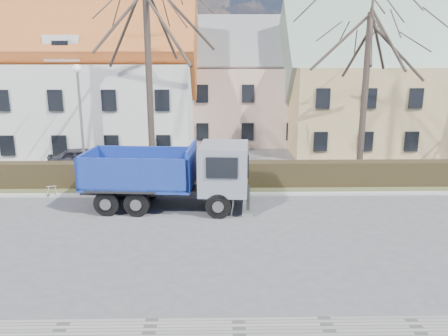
{
  "coord_description": "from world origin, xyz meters",
  "views": [
    {
      "loc": [
        1.67,
        -16.01,
        6.61
      ],
      "look_at": [
        2.04,
        3.81,
        1.6
      ],
      "focal_mm": 35.0,
      "sensor_mm": 36.0,
      "label": 1
    }
  ],
  "objects_px": {
    "dump_truck": "(162,175)",
    "parked_car_a": "(82,159)",
    "cart_frame": "(48,191)",
    "streetlight": "(82,125)"
  },
  "relations": [
    {
      "from": "parked_car_a",
      "to": "cart_frame",
      "type": "bearing_deg",
      "value": 165.82
    },
    {
      "from": "cart_frame",
      "to": "parked_car_a",
      "type": "xyz_separation_m",
      "value": [
        0.09,
        5.5,
        0.37
      ]
    },
    {
      "from": "dump_truck",
      "to": "cart_frame",
      "type": "xyz_separation_m",
      "value": [
        -5.79,
        1.61,
        -1.22
      ]
    },
    {
      "from": "streetlight",
      "to": "parked_car_a",
      "type": "xyz_separation_m",
      "value": [
        -1.04,
        2.96,
        -2.51
      ]
    },
    {
      "from": "dump_truck",
      "to": "parked_car_a",
      "type": "height_order",
      "value": "dump_truck"
    },
    {
      "from": "streetlight",
      "to": "cart_frame",
      "type": "xyz_separation_m",
      "value": [
        -1.12,
        -2.54,
        -2.88
      ]
    },
    {
      "from": "cart_frame",
      "to": "parked_car_a",
      "type": "relative_size",
      "value": 0.17
    },
    {
      "from": "cart_frame",
      "to": "parked_car_a",
      "type": "height_order",
      "value": "parked_car_a"
    },
    {
      "from": "cart_frame",
      "to": "streetlight",
      "type": "bearing_deg",
      "value": 66.12
    },
    {
      "from": "dump_truck",
      "to": "cart_frame",
      "type": "relative_size",
      "value": 11.14
    }
  ]
}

